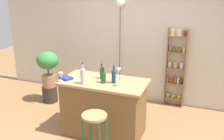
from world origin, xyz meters
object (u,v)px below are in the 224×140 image
(plant_stool, at_px, (50,94))
(bottle_vinegar, at_px, (103,77))
(potted_plant, at_px, (48,65))
(bottle_spirits_clear, at_px, (114,76))
(bottle_soda_blue, at_px, (83,76))
(wine_glass_right, at_px, (61,75))
(bar_stool, at_px, (95,126))
(wine_glass_center, at_px, (120,79))
(wine_glass_left, at_px, (119,71))
(spice_shelf, at_px, (176,67))
(pendant_globe_light, at_px, (120,5))
(cookbook, at_px, (66,78))
(bottle_sauce_amber, at_px, (102,73))

(plant_stool, height_order, bottle_vinegar, bottle_vinegar)
(potted_plant, distance_m, bottle_vinegar, 1.84)
(plant_stool, xyz_separation_m, bottle_spirits_clear, (1.77, -0.78, 0.89))
(bottle_vinegar, height_order, bottle_soda_blue, bottle_soda_blue)
(potted_plant, height_order, wine_glass_right, wine_glass_right)
(bar_stool, distance_m, wine_glass_center, 0.81)
(plant_stool, distance_m, bottle_vinegar, 2.02)
(plant_stool, distance_m, wine_glass_left, 2.05)
(wine_glass_right, bearing_deg, bottle_vinegar, 18.46)
(spice_shelf, xyz_separation_m, bottle_vinegar, (-0.91, -1.60, 0.19))
(plant_stool, bearing_deg, spice_shelf, 16.75)
(wine_glass_left, height_order, pendant_globe_light, pendant_globe_light)
(pendant_globe_light, bearing_deg, bottle_spirits_clear, -73.93)
(bottle_vinegar, bearing_deg, pendant_globe_light, 100.41)
(plant_stool, bearing_deg, bottle_vinegar, -27.36)
(potted_plant, height_order, pendant_globe_light, pendant_globe_light)
(bottle_vinegar, xyz_separation_m, bottle_soda_blue, (-0.28, -0.15, 0.04))
(cookbook, bearing_deg, bottle_spirits_clear, 31.50)
(potted_plant, bearing_deg, bar_stool, -40.08)
(plant_stool, bearing_deg, cookbook, -42.61)
(wine_glass_right, bearing_deg, spice_shelf, 49.47)
(bottle_sauce_amber, bearing_deg, cookbook, -157.53)
(potted_plant, height_order, bottle_sauce_amber, bottle_sauce_amber)
(bottle_vinegar, bearing_deg, potted_plant, 152.64)
(wine_glass_center, bearing_deg, spice_shelf, 69.36)
(spice_shelf, height_order, wine_glass_right, spice_shelf)
(plant_stool, xyz_separation_m, wine_glass_right, (0.98, -1.05, 0.90))
(wine_glass_left, height_order, wine_glass_center, same)
(bottle_soda_blue, height_order, wine_glass_center, bottle_soda_blue)
(pendant_globe_light, bearing_deg, bottle_sauce_amber, -82.24)
(spice_shelf, height_order, pendant_globe_light, pendant_globe_light)
(bar_stool, bearing_deg, wine_glass_center, 74.17)
(plant_stool, relative_size, bottle_sauce_amber, 1.36)
(wine_glass_center, distance_m, cookbook, 0.94)
(wine_glass_left, bearing_deg, potted_plant, 163.52)
(bottle_spirits_clear, bearing_deg, wine_glass_left, 91.68)
(spice_shelf, distance_m, plant_stool, 2.73)
(spice_shelf, relative_size, wine_glass_center, 10.04)
(bottle_sauce_amber, bearing_deg, plant_stool, 156.34)
(bottle_vinegar, distance_m, cookbook, 0.66)
(wine_glass_center, bearing_deg, bottle_spirits_clear, 143.17)
(bar_stool, xyz_separation_m, bottle_spirits_clear, (0.03, 0.68, 0.52))
(bottle_sauce_amber, bearing_deg, wine_glass_left, 30.31)
(bar_stool, relative_size, potted_plant, 0.94)
(wine_glass_left, xyz_separation_m, pendant_globe_light, (-0.44, 1.30, 0.96))
(potted_plant, bearing_deg, plant_stool, 45.00)
(bottle_sauce_amber, distance_m, wine_glass_center, 0.45)
(bar_stool, relative_size, bottle_spirits_clear, 2.49)
(bottle_sauce_amber, height_order, wine_glass_right, bottle_sauce_amber)
(spice_shelf, bearing_deg, wine_glass_left, -120.76)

